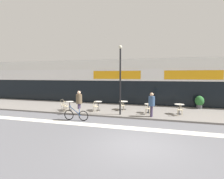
{
  "coord_description": "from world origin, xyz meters",
  "views": [
    {
      "loc": [
        0.92,
        -7.56,
        3.08
      ],
      "look_at": [
        -3.19,
        6.83,
        1.86
      ],
      "focal_mm": 28.0,
      "sensor_mm": 36.0,
      "label": 1
    }
  ],
  "objects": [
    {
      "name": "cyclist_0",
      "position": [
        -4.51,
        3.07,
        1.14
      ],
      "size": [
        1.78,
        0.48,
        2.03
      ],
      "rotation": [
        0.0,
        0.0,
        3.17
      ],
      "color": "black",
      "rests_on": "ground"
    },
    {
      "name": "bistro_table_1",
      "position": [
        -4.22,
        6.14,
        0.66
      ],
      "size": [
        0.67,
        0.67,
        0.77
      ],
      "color": "black",
      "rests_on": "sidewalk_slab"
    },
    {
      "name": "bistro_table_0",
      "position": [
        -6.54,
        5.5,
        0.66
      ],
      "size": [
        0.67,
        0.67,
        0.76
      ],
      "color": "black",
      "rests_on": "sidewalk_slab"
    },
    {
      "name": "bistro_table_4",
      "position": [
        2.24,
        6.49,
        0.67
      ],
      "size": [
        0.72,
        0.72,
        0.77
      ],
      "color": "black",
      "rests_on": "sidewalk_slab"
    },
    {
      "name": "cafe_chair_4_near",
      "position": [
        2.25,
        5.86,
        0.64
      ],
      "size": [
        0.44,
        0.6,
        0.9
      ],
      "rotation": [
        0.0,
        0.0,
        1.69
      ],
      "color": "beige",
      "rests_on": "sidewalk_slab"
    },
    {
      "name": "bistro_table_2",
      "position": [
        -2.24,
        7.1,
        0.64
      ],
      "size": [
        0.77,
        0.77,
        0.72
      ],
      "color": "black",
      "rests_on": "sidewalk_slab"
    },
    {
      "name": "pedestrian_near_end",
      "position": [
        0.25,
        5.05,
        1.15
      ],
      "size": [
        0.51,
        0.51,
        1.73
      ],
      "rotation": [
        0.0,
        0.0,
        -0.16
      ],
      "color": "#382D47",
      "rests_on": "sidewalk_slab"
    },
    {
      "name": "cafe_chair_1_near",
      "position": [
        -4.22,
        5.52,
        0.64
      ],
      "size": [
        0.43,
        0.59,
        0.9
      ],
      "rotation": [
        0.0,
        0.0,
        1.49
      ],
      "color": "beige",
      "rests_on": "sidewalk_slab"
    },
    {
      "name": "cafe_chair_2_near",
      "position": [
        -2.24,
        6.47,
        0.64
      ],
      "size": [
        0.42,
        0.58,
        0.9
      ],
      "rotation": [
        0.0,
        0.0,
        1.52
      ],
      "color": "beige",
      "rests_on": "sidewalk_slab"
    },
    {
      "name": "ground_plane",
      "position": [
        0.0,
        0.0,
        0.0
      ],
      "size": [
        120.0,
        120.0,
        0.0
      ],
      "primitive_type": "plane",
      "color": "#5B5B60"
    },
    {
      "name": "bistro_table_3",
      "position": [
        -0.05,
        6.34,
        0.62
      ],
      "size": [
        0.62,
        0.62,
        0.71
      ],
      "color": "black",
      "rests_on": "sidewalk_slab"
    },
    {
      "name": "planter_pot",
      "position": [
        4.19,
        9.39,
        0.74
      ],
      "size": [
        0.76,
        0.76,
        1.14
      ],
      "color": "#4C4C51",
      "rests_on": "sidewalk_slab"
    },
    {
      "name": "storefront_facade",
      "position": [
        0.0,
        11.96,
        2.37
      ],
      "size": [
        40.0,
        4.06,
        4.75
      ],
      "color": "silver",
      "rests_on": "ground"
    },
    {
      "name": "cafe_chair_3_near",
      "position": [
        -0.06,
        5.71,
        0.64
      ],
      "size": [
        0.43,
        0.59,
        0.9
      ],
      "rotation": [
        0.0,
        0.0,
        1.5
      ],
      "color": "beige",
      "rests_on": "sidewalk_slab"
    },
    {
      "name": "bike_lane_stripe",
      "position": [
        0.0,
        2.33,
        0.0
      ],
      "size": [
        36.0,
        0.7,
        0.01
      ],
      "primitive_type": "cube",
      "color": "silver",
      "rests_on": "ground"
    },
    {
      "name": "cafe_chair_0_near",
      "position": [
        -6.54,
        4.87,
        0.64
      ],
      "size": [
        0.42,
        0.58,
        0.9
      ],
      "rotation": [
        0.0,
        0.0,
        1.61
      ],
      "color": "beige",
      "rests_on": "sidewalk_slab"
    },
    {
      "name": "lamp_post",
      "position": [
        -2.06,
        5.08,
        3.1
      ],
      "size": [
        0.26,
        0.26,
        5.16
      ],
      "color": "black",
      "rests_on": "sidewalk_slab"
    },
    {
      "name": "sidewalk_slab",
      "position": [
        0.0,
        7.25,
        0.06
      ],
      "size": [
        40.0,
        5.5,
        0.12
      ],
      "primitive_type": "cube",
      "color": "slate",
      "rests_on": "ground"
    },
    {
      "name": "cafe_chair_0_side",
      "position": [
        -7.16,
        5.49,
        0.64
      ],
      "size": [
        0.59,
        0.42,
        0.9
      ],
      "rotation": [
        0.0,
        0.0,
        0.06
      ],
      "color": "beige",
      "rests_on": "sidewalk_slab"
    }
  ]
}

